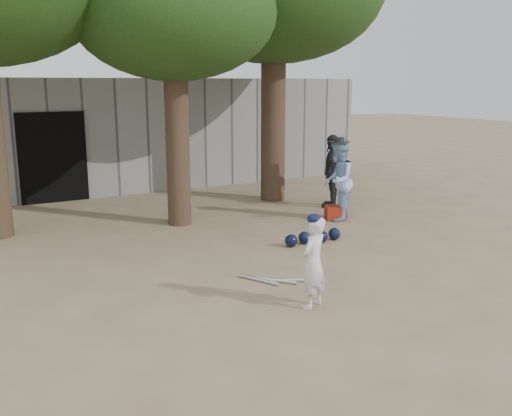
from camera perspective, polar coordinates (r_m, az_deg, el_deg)
ground at (r=8.13m, az=-0.17°, el=-8.34°), size 70.00×70.00×0.00m
boy_player at (r=7.43m, az=5.76°, el=-5.45°), size 0.53×0.45×1.22m
spectator_blue at (r=12.21m, az=8.21°, el=2.72°), size 1.04×1.04×1.70m
spectator_dark at (r=13.49m, az=7.63°, el=3.68°), size 1.02×0.99×1.71m
red_bag at (r=12.35m, az=7.93°, el=-0.47°), size 0.51×0.46×0.30m
back_building at (r=17.41m, az=-17.37°, el=7.32°), size 16.00×5.24×3.00m
helmet_row at (r=10.50m, az=5.74°, el=-2.92°), size 1.19×0.32×0.23m
bat_pile at (r=8.50m, az=1.74°, el=-7.20°), size 0.87×0.77×0.06m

